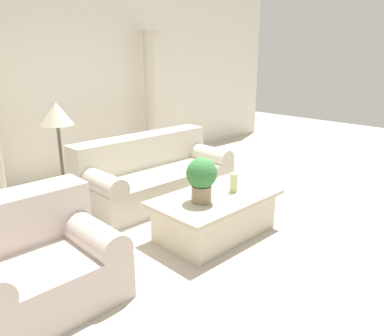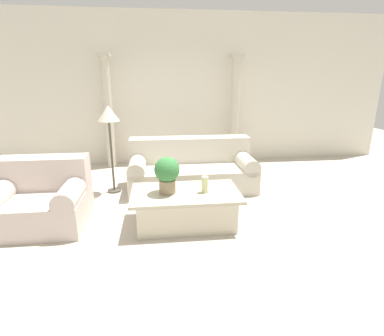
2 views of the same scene
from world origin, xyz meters
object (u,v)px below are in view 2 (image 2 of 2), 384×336
at_px(coffee_table, 186,207).
at_px(potted_plant, 167,173).
at_px(loveseat, 40,198).
at_px(sofa_long, 191,169).
at_px(floor_lamp, 109,119).

relative_size(coffee_table, potted_plant, 2.95).
distance_m(coffee_table, potted_plant, 0.54).
height_order(loveseat, coffee_table, loveseat).
xyz_separation_m(sofa_long, coffee_table, (-0.24, -1.38, -0.10)).
relative_size(loveseat, floor_lamp, 0.81).
bearing_deg(floor_lamp, sofa_long, 3.43).
relative_size(sofa_long, coffee_table, 1.52).
relative_size(loveseat, potted_plant, 2.47).
bearing_deg(floor_lamp, potted_plant, -56.53).
height_order(sofa_long, loveseat, same).
bearing_deg(coffee_table, loveseat, 172.42).
height_order(potted_plant, floor_lamp, floor_lamp).
distance_m(loveseat, coffee_table, 1.92).
bearing_deg(potted_plant, sofa_long, 71.51).
bearing_deg(potted_plant, floor_lamp, 123.47).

